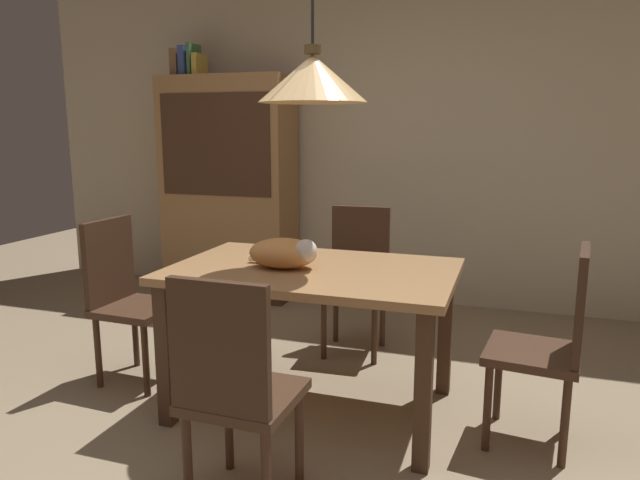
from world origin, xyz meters
name	(u,v)px	position (x,y,z in m)	size (l,w,h in m)	color
ground	(261,461)	(0.00, 0.00, 0.00)	(10.00, 10.00, 0.00)	#998466
back_wall	(392,125)	(0.00, 2.65, 1.45)	(6.40, 0.10, 2.90)	beige
dining_table	(313,287)	(0.05, 0.55, 0.65)	(1.40, 0.90, 0.75)	#A87A4C
chair_far_back	(357,273)	(0.05, 1.43, 0.51)	(0.42, 0.42, 0.93)	#472D1E
chair_right_side	(552,339)	(1.18, 0.54, 0.51)	(0.44, 0.44, 0.93)	#472D1E
chair_near_front	(234,385)	(0.05, -0.33, 0.51)	(0.41, 0.41, 0.93)	#472D1E
chair_left_side	(126,293)	(-1.08, 0.55, 0.51)	(0.42, 0.42, 0.93)	#472D1E
cat_sleeping	(285,253)	(-0.07, 0.49, 0.83)	(0.39, 0.26, 0.16)	#E59951
pendant_lamp	(313,78)	(0.05, 0.55, 1.66)	(0.52, 0.52, 1.30)	#E5B775
hutch_bookcase	(229,192)	(-1.32, 2.32, 0.89)	(1.12, 0.45, 1.85)	#A87A4C
book_brown_thick	(180,63)	(-1.74, 2.32, 1.96)	(0.06, 0.24, 0.22)	brown
book_blue_wide	(188,62)	(-1.67, 2.32, 1.97)	(0.06, 0.24, 0.24)	#384C93
book_green_slim	(194,60)	(-1.61, 2.32, 1.98)	(0.03, 0.20, 0.26)	#427A4C
book_yellow_short	(200,65)	(-1.56, 2.32, 1.94)	(0.04, 0.20, 0.18)	gold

